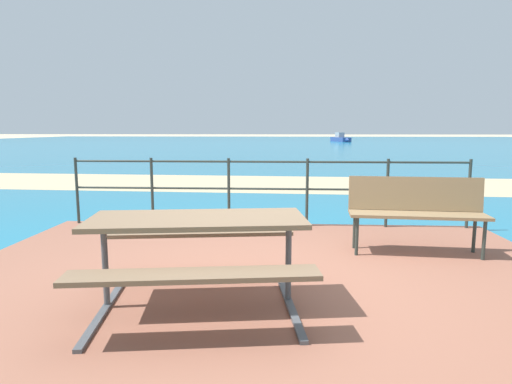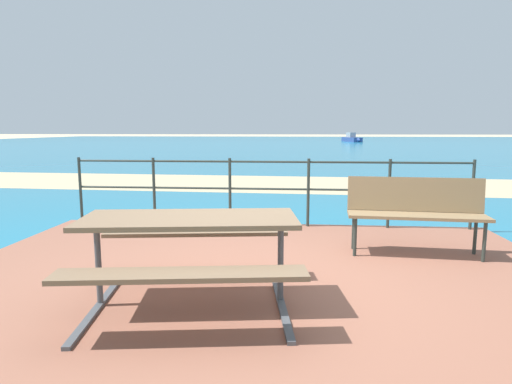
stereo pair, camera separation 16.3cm
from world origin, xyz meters
name	(u,v)px [view 2 (the right image)]	position (x,y,z in m)	size (l,w,h in m)	color
ground_plane	(254,289)	(0.00, 0.00, 0.00)	(240.00, 240.00, 0.00)	beige
patio_paving	(254,286)	(0.00, 0.00, 0.03)	(6.40, 5.20, 0.06)	#935B47
sea_water	(289,144)	(0.00, 40.00, 0.01)	(90.00, 90.00, 0.01)	teal
beach_strip	(280,184)	(0.00, 7.94, 0.01)	(54.00, 3.74, 0.01)	tan
picnic_table	(190,237)	(-0.48, -0.54, 0.64)	(1.92, 1.71, 0.74)	#7A6047
park_bench	(416,207)	(1.79, 1.15, 0.61)	(1.58, 0.53, 0.89)	#8C704C
railing_fence	(269,184)	(0.00, 2.47, 0.70)	(5.94, 0.04, 1.02)	#2D3833
boat_near	(352,139)	(7.45, 49.06, 0.37)	(2.04, 4.68, 1.11)	#2D478C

